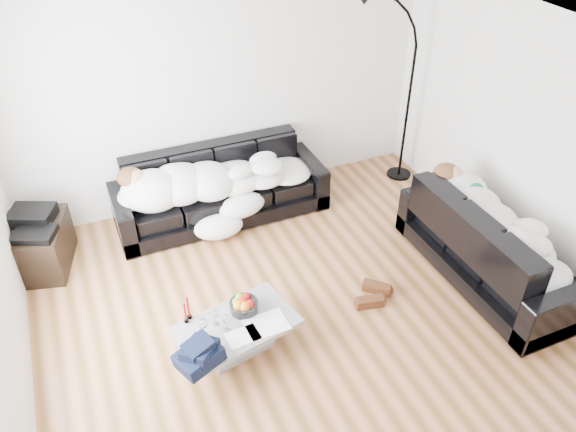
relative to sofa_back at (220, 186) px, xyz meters
name	(u,v)px	position (x,y,z in m)	size (l,w,h in m)	color
ground	(300,305)	(0.23, -1.78, -0.41)	(5.00, 5.00, 0.00)	brown
wall_back	(222,97)	(0.23, 0.47, 0.89)	(5.00, 0.02, 2.60)	silver
wall_right	(528,142)	(2.73, -1.78, 0.89)	(0.02, 4.50, 2.60)	silver
ceiling	(304,49)	(0.23, -1.78, 2.19)	(5.00, 5.00, 0.00)	white
sofa_back	(220,186)	(0.00, 0.00, 0.00)	(2.48, 0.86, 0.81)	black
sofa_right	(493,243)	(2.23, -2.13, 0.02)	(2.11, 0.90, 0.85)	black
sleeper_back	(220,172)	(0.00, -0.05, 0.22)	(2.10, 0.73, 0.42)	white
sleeper_right	(497,226)	(2.23, -2.13, 0.23)	(1.81, 0.76, 0.44)	white
teal_cushion	(454,188)	(2.17, -1.48, 0.31)	(0.36, 0.30, 0.20)	#0E684D
coffee_table	(237,336)	(-0.52, -2.05, -0.25)	(1.06, 0.62, 0.31)	#939699
fruit_bowl	(244,304)	(-0.39, -1.92, -0.02)	(0.26, 0.26, 0.16)	white
wine_glass_a	(216,317)	(-0.68, -1.98, -0.02)	(0.07, 0.07, 0.16)	white
wine_glass_b	(204,328)	(-0.81, -2.07, 0.00)	(0.08, 0.08, 0.19)	white
wine_glass_c	(227,323)	(-0.61, -2.09, -0.01)	(0.07, 0.07, 0.18)	white
candle_left	(185,313)	(-0.91, -1.85, 0.01)	(0.04, 0.04, 0.22)	maroon
candle_right	(188,308)	(-0.88, -1.81, 0.03)	(0.05, 0.05, 0.25)	maroon
newspaper_a	(266,324)	(-0.27, -2.16, -0.09)	(0.37, 0.28, 0.01)	silver
newspaper_b	(243,336)	(-0.51, -2.21, -0.09)	(0.28, 0.20, 0.01)	silver
navy_jacket	(192,345)	(-0.96, -2.29, 0.08)	(0.38, 0.32, 0.19)	black
shoes	(373,295)	(0.94, -1.99, -0.35)	(0.49, 0.35, 0.11)	#472311
av_cabinet	(41,246)	(-2.04, -0.14, -0.14)	(0.53, 0.77, 0.53)	black
stereo	(32,221)	(-2.04, -0.14, 0.19)	(0.44, 0.34, 0.13)	black
floor_lamp	(409,100)	(2.47, -0.07, 0.68)	(0.79, 0.32, 2.17)	black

